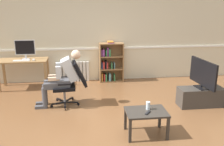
% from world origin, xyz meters
% --- Properties ---
extents(ground_plane, '(18.00, 18.00, 0.00)m').
position_xyz_m(ground_plane, '(0.00, 0.00, 0.00)').
color(ground_plane, brown).
extents(back_wall, '(12.00, 0.13, 2.70)m').
position_xyz_m(back_wall, '(0.00, 2.65, 1.35)').
color(back_wall, beige).
rests_on(back_wall, ground_plane).
extents(computer_desk, '(1.23, 0.58, 0.76)m').
position_xyz_m(computer_desk, '(-1.99, 2.15, 0.64)').
color(computer_desk, '#9E7547').
rests_on(computer_desk, ground_plane).
extents(imac_monitor, '(0.51, 0.14, 0.49)m').
position_xyz_m(imac_monitor, '(-1.92, 2.23, 1.04)').
color(imac_monitor, silver).
rests_on(imac_monitor, computer_desk).
extents(keyboard, '(0.40, 0.12, 0.02)m').
position_xyz_m(keyboard, '(-1.99, 2.01, 0.77)').
color(keyboard, white).
rests_on(keyboard, computer_desk).
extents(computer_mouse, '(0.06, 0.10, 0.03)m').
position_xyz_m(computer_mouse, '(-1.70, 2.03, 0.77)').
color(computer_mouse, white).
rests_on(computer_mouse, computer_desk).
extents(bookshelf, '(0.67, 0.29, 1.14)m').
position_xyz_m(bookshelf, '(0.29, 2.44, 0.53)').
color(bookshelf, olive).
rests_on(bookshelf, ground_plane).
extents(radiator, '(0.92, 0.08, 0.57)m').
position_xyz_m(radiator, '(-0.76, 2.54, 0.28)').
color(radiator, white).
rests_on(radiator, ground_plane).
extents(office_chair, '(0.81, 0.62, 0.97)m').
position_xyz_m(office_chair, '(-0.73, 0.90, 0.52)').
color(office_chair, black).
rests_on(office_chair, ground_plane).
extents(person_seated, '(1.02, 0.41, 1.21)m').
position_xyz_m(person_seated, '(-0.91, 0.88, 0.65)').
color(person_seated, '#4C4C51').
rests_on(person_seated, ground_plane).
extents(tv_stand, '(0.96, 0.38, 0.40)m').
position_xyz_m(tv_stand, '(2.03, 0.49, 0.20)').
color(tv_stand, '#3D3833').
rests_on(tv_stand, ground_plane).
extents(tv_screen, '(0.23, 0.93, 0.61)m').
position_xyz_m(tv_screen, '(2.04, 0.49, 0.73)').
color(tv_screen, black).
rests_on(tv_screen, tv_stand).
extents(coffee_table, '(0.68, 0.49, 0.43)m').
position_xyz_m(coffee_table, '(0.55, -0.56, 0.37)').
color(coffee_table, '#332D28').
rests_on(coffee_table, ground_plane).
extents(drinking_glass, '(0.07, 0.07, 0.13)m').
position_xyz_m(drinking_glass, '(0.60, -0.50, 0.50)').
color(drinking_glass, silver).
rests_on(drinking_glass, coffee_table).
extents(spare_remote, '(0.12, 0.14, 0.02)m').
position_xyz_m(spare_remote, '(0.56, -0.65, 0.44)').
color(spare_remote, black).
rests_on(spare_remote, coffee_table).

